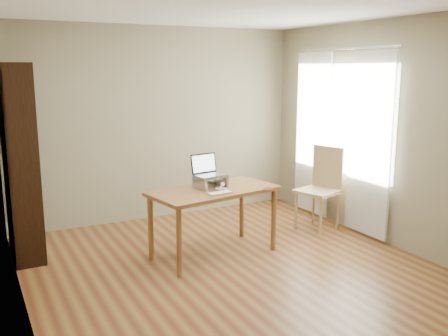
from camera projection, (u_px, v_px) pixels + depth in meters
The scene contains 10 objects.
room at pixel (241, 146), 4.84m from camera, with size 4.04×4.54×2.64m.
bookshelf at pixel (21, 162), 5.38m from camera, with size 0.30×0.90×2.10m.
curtains at pixel (339, 137), 6.40m from camera, with size 0.03×1.90×2.25m.
desk at pixel (214, 198), 5.45m from camera, with size 1.48×0.92×0.75m.
laptop_stand at pixel (210, 180), 5.48m from camera, with size 0.32×0.25×0.13m.
laptop at pixel (208, 170), 5.51m from camera, with size 0.36×0.32×0.23m.
keyboard at pixel (220, 193), 5.22m from camera, with size 0.28×0.14×0.02m.
coaster at pixel (268, 189), 5.43m from camera, with size 0.11×0.11×0.01m, color brown.
cat at pixel (210, 181), 5.52m from camera, with size 0.24×0.48×0.15m.
chair at pixel (323, 185), 6.38m from camera, with size 0.58×0.58×1.06m.
Camera 1 is at (-2.33, -4.15, 2.05)m, focal length 40.00 mm.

